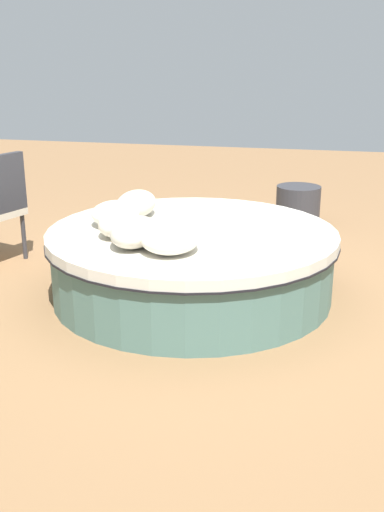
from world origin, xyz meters
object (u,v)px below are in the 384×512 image
object	(u,v)px
throw_pillow_1	(115,213)
side_table	(298,207)
round_bed	(192,262)
throw_pillow_4	(170,238)
throw_pillow_0	(136,204)
throw_pillow_2	(120,223)
throw_pillow_3	(135,232)

from	to	relation	value
throw_pillow_1	side_table	world-z (taller)	throw_pillow_1
round_bed	throw_pillow_4	bearing A→B (deg)	178.79
round_bed	side_table	distance (m)	2.25
round_bed	side_table	xyz separation A→B (m)	(2.15, -0.65, -0.04)
throw_pillow_0	side_table	distance (m)	2.25
throw_pillow_2	throw_pillow_3	distance (m)	0.28
round_bed	throw_pillow_3	distance (m)	0.67
throw_pillow_0	throw_pillow_4	xyz separation A→B (m)	(-0.84, -0.52, -0.01)
throw_pillow_0	throw_pillow_3	xyz separation A→B (m)	(-0.77, -0.25, -0.01)
throw_pillow_1	throw_pillow_0	bearing A→B (deg)	-13.34
round_bed	side_table	bearing A→B (deg)	-16.93
throw_pillow_2	throw_pillow_1	bearing A→B (deg)	26.21
side_table	throw_pillow_4	bearing A→B (deg)	166.22
throw_pillow_3	throw_pillow_4	world-z (taller)	throw_pillow_3
throw_pillow_0	throw_pillow_2	distance (m)	0.56
throw_pillow_1	throw_pillow_2	xyz separation A→B (m)	(-0.26, -0.13, -0.00)
throw_pillow_1	throw_pillow_2	size ratio (longest dim) A/B	0.99
round_bed	throw_pillow_3	bearing A→B (deg)	149.72
throw_pillow_2	round_bed	bearing A→B (deg)	-59.36
round_bed	throw_pillow_2	distance (m)	0.65
round_bed	throw_pillow_1	xyz separation A→B (m)	(-0.02, 0.60, 0.35)
throw_pillow_0	round_bed	bearing A→B (deg)	-117.51
throw_pillow_3	throw_pillow_4	distance (m)	0.28
throw_pillow_1	side_table	size ratio (longest dim) A/B	0.87
throw_pillow_0	throw_pillow_2	world-z (taller)	throw_pillow_0
round_bed	throw_pillow_0	world-z (taller)	throw_pillow_0
throw_pillow_0	throw_pillow_1	bearing A→B (deg)	166.66
throw_pillow_2	throw_pillow_4	distance (m)	0.54
throw_pillow_0	throw_pillow_3	world-z (taller)	throw_pillow_0
throw_pillow_0	side_table	size ratio (longest dim) A/B	1.06
round_bed	throw_pillow_0	xyz separation A→B (m)	(0.28, 0.53, 0.36)
round_bed	throw_pillow_1	size ratio (longest dim) A/B	5.40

